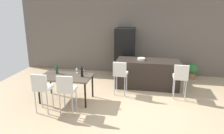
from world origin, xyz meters
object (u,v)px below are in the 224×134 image
object	(u,v)px
dining_chair_near	(42,87)
wine_glass_right	(83,69)
dining_table	(66,78)
bar_chair_left	(120,73)
dining_chair_far	(67,88)
refrigerator	(125,52)
wine_bottle_middle	(82,72)
wine_bottle_near	(57,70)
kitchen_island	(147,74)
wine_glass_left	(77,69)
bar_chair_middle	(181,76)
potted_plant	(192,70)
fruit_bowl	(141,59)

from	to	relation	value
dining_chair_near	wine_glass_right	distance (m)	1.35
dining_table	bar_chair_left	bearing A→B (deg)	25.74
bar_chair_left	dining_chair_far	distance (m)	1.87
dining_table	wine_glass_right	world-z (taller)	wine_glass_right
dining_chair_near	refrigerator	world-z (taller)	refrigerator
wine_bottle_middle	wine_bottle_near	bearing A→B (deg)	169.01
kitchen_island	wine_glass_right	bearing A→B (deg)	-147.50
dining_table	kitchen_island	bearing A→B (deg)	33.78
dining_chair_near	wine_glass_left	bearing A→B (deg)	64.65
bar_chair_left	wine_bottle_near	xyz separation A→B (m)	(-1.80, -0.52, 0.15)
wine_bottle_middle	wine_glass_left	world-z (taller)	wine_bottle_middle
refrigerator	dining_table	bearing A→B (deg)	-117.47
bar_chair_middle	wine_bottle_near	size ratio (longest dim) A/B	3.89
wine_bottle_near	potted_plant	distance (m)	4.89
fruit_bowl	potted_plant	size ratio (longest dim) A/B	0.42
bar_chair_middle	dining_table	distance (m)	3.29
kitchen_island	dining_chair_near	bearing A→B (deg)	-138.34
kitchen_island	wine_glass_right	distance (m)	2.24
dining_chair_far	potted_plant	xyz separation A→B (m)	(3.55, 3.39, -0.35)
bar_chair_middle	wine_bottle_middle	size ratio (longest dim) A/B	3.44
wine_glass_right	refrigerator	xyz separation A→B (m)	(0.95, 2.28, 0.06)
bar_chair_left	dining_table	size ratio (longest dim) A/B	0.72
dining_chair_far	wine_glass_left	world-z (taller)	dining_chair_far
bar_chair_left	dining_table	world-z (taller)	bar_chair_left
wine_glass_left	refrigerator	xyz separation A→B (m)	(1.15, 2.27, 0.06)
fruit_bowl	bar_chair_left	bearing A→B (deg)	-125.50
bar_chair_left	dining_chair_near	distance (m)	2.32
potted_plant	wine_glass_right	bearing A→B (deg)	-146.82
dining_chair_far	wine_bottle_middle	bearing A→B (deg)	80.05
dining_chair_far	wine_glass_right	distance (m)	1.13
dining_table	potted_plant	xyz separation A→B (m)	(3.88, 2.60, -0.32)
dining_chair_far	potted_plant	distance (m)	4.92
bar_chair_left	refrigerator	bearing A→B (deg)	92.94
wine_bottle_middle	kitchen_island	bearing A→B (deg)	39.74
dining_chair_near	fruit_bowl	world-z (taller)	dining_chair_near
bar_chair_middle	bar_chair_left	bearing A→B (deg)	180.00
bar_chair_left	wine_glass_left	world-z (taller)	bar_chair_left
bar_chair_left	fruit_bowl	size ratio (longest dim) A/B	4.17
bar_chair_left	potted_plant	xyz separation A→B (m)	(2.42, 1.90, -0.35)
dining_table	dining_chair_far	xyz separation A→B (m)	(0.33, -0.79, 0.02)
wine_bottle_near	fruit_bowl	world-z (taller)	wine_bottle_near
dining_chair_near	wine_glass_left	size ratio (longest dim) A/B	6.03
kitchen_island	wine_glass_right	size ratio (longest dim) A/B	11.79
fruit_bowl	potted_plant	distance (m)	2.22
bar_chair_left	wine_bottle_middle	xyz separation A→B (m)	(-0.98, -0.68, 0.17)
wine_glass_left	dining_chair_far	bearing A→B (deg)	-83.80
wine_glass_right	bar_chair_middle	bearing A→B (deg)	7.55
bar_chair_middle	dining_table	bearing A→B (deg)	-167.68
kitchen_island	refrigerator	world-z (taller)	refrigerator
wine_bottle_middle	potted_plant	world-z (taller)	wine_bottle_middle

